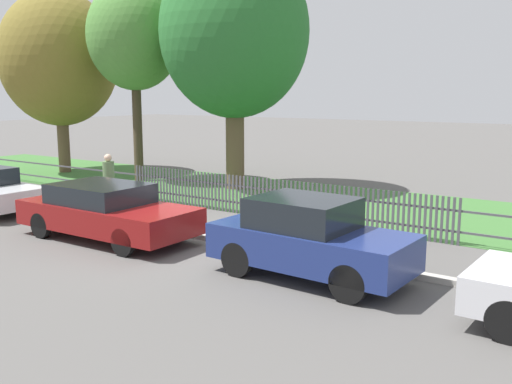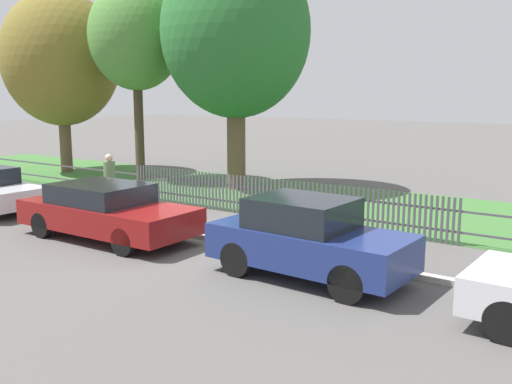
{
  "view_description": "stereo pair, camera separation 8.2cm",
  "coord_description": "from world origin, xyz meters",
  "px_view_note": "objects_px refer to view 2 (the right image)",
  "views": [
    {
      "loc": [
        8.56,
        -10.13,
        3.45
      ],
      "look_at": [
        0.88,
        1.03,
        1.1
      ],
      "focal_mm": 40.0,
      "sensor_mm": 36.0,
      "label": 1
    },
    {
      "loc": [
        8.62,
        -10.09,
        3.45
      ],
      "look_at": [
        0.88,
        1.03,
        1.1
      ],
      "focal_mm": 40.0,
      "sensor_mm": 36.0,
      "label": 2
    }
  ],
  "objects_px": {
    "tree_nearest_kerb": "(61,59)",
    "pedestrian_near_fence": "(110,178)",
    "covered_motorcycle": "(278,212)",
    "parked_car_navy_estate": "(106,211)",
    "tree_mid_park": "(236,32)",
    "tree_behind_motorcycle": "(136,36)",
    "parked_car_red_compact": "(308,238)"
  },
  "relations": [
    {
      "from": "tree_nearest_kerb",
      "to": "pedestrian_near_fence",
      "type": "xyz_separation_m",
      "value": [
        8.16,
        -4.59,
        -3.96
      ]
    },
    {
      "from": "covered_motorcycle",
      "to": "tree_nearest_kerb",
      "type": "relative_size",
      "value": 0.25
    },
    {
      "from": "tree_mid_park",
      "to": "tree_behind_motorcycle",
      "type": "bearing_deg",
      "value": -171.39
    },
    {
      "from": "tree_nearest_kerb",
      "to": "pedestrian_near_fence",
      "type": "height_order",
      "value": "tree_nearest_kerb"
    },
    {
      "from": "parked_car_red_compact",
      "to": "covered_motorcycle",
      "type": "xyz_separation_m",
      "value": [
        -2.06,
        2.19,
        -0.12
      ]
    },
    {
      "from": "parked_car_navy_estate",
      "to": "pedestrian_near_fence",
      "type": "relative_size",
      "value": 2.72
    },
    {
      "from": "tree_nearest_kerb",
      "to": "tree_mid_park",
      "type": "distance_m",
      "value": 8.94
    },
    {
      "from": "parked_car_navy_estate",
      "to": "tree_mid_park",
      "type": "bearing_deg",
      "value": 102.92
    },
    {
      "from": "parked_car_navy_estate",
      "to": "tree_mid_park",
      "type": "relative_size",
      "value": 0.53
    },
    {
      "from": "tree_behind_motorcycle",
      "to": "tree_mid_park",
      "type": "distance_m",
      "value": 4.36
    },
    {
      "from": "parked_car_red_compact",
      "to": "tree_behind_motorcycle",
      "type": "relative_size",
      "value": 0.5
    },
    {
      "from": "parked_car_navy_estate",
      "to": "tree_nearest_kerb",
      "type": "height_order",
      "value": "tree_nearest_kerb"
    },
    {
      "from": "covered_motorcycle",
      "to": "pedestrian_near_fence",
      "type": "xyz_separation_m",
      "value": [
        -5.97,
        0.01,
        0.3
      ]
    },
    {
      "from": "tree_behind_motorcycle",
      "to": "pedestrian_near_fence",
      "type": "bearing_deg",
      "value": -52.48
    },
    {
      "from": "covered_motorcycle",
      "to": "tree_mid_park",
      "type": "height_order",
      "value": "tree_mid_park"
    },
    {
      "from": "parked_car_navy_estate",
      "to": "pedestrian_near_fence",
      "type": "distance_m",
      "value": 3.5
    },
    {
      "from": "tree_nearest_kerb",
      "to": "tree_mid_park",
      "type": "relative_size",
      "value": 0.9
    },
    {
      "from": "parked_car_navy_estate",
      "to": "parked_car_red_compact",
      "type": "bearing_deg",
      "value": 1.04
    },
    {
      "from": "covered_motorcycle",
      "to": "tree_mid_park",
      "type": "xyz_separation_m",
      "value": [
        -5.24,
        5.33,
        4.92
      ]
    },
    {
      "from": "parked_car_navy_estate",
      "to": "pedestrian_near_fence",
      "type": "xyz_separation_m",
      "value": [
        -2.58,
        2.36,
        0.27
      ]
    },
    {
      "from": "covered_motorcycle",
      "to": "parked_car_navy_estate",
      "type": "bearing_deg",
      "value": -141.37
    },
    {
      "from": "parked_car_navy_estate",
      "to": "tree_nearest_kerb",
      "type": "relative_size",
      "value": 0.59
    },
    {
      "from": "parked_car_navy_estate",
      "to": "tree_behind_motorcycle",
      "type": "bearing_deg",
      "value": 130.63
    },
    {
      "from": "tree_nearest_kerb",
      "to": "tree_behind_motorcycle",
      "type": "height_order",
      "value": "tree_nearest_kerb"
    },
    {
      "from": "tree_behind_motorcycle",
      "to": "parked_car_navy_estate",
      "type": "bearing_deg",
      "value": -48.74
    },
    {
      "from": "parked_car_navy_estate",
      "to": "parked_car_red_compact",
      "type": "height_order",
      "value": "parked_car_red_compact"
    },
    {
      "from": "parked_car_navy_estate",
      "to": "tree_nearest_kerb",
      "type": "xyz_separation_m",
      "value": [
        -10.74,
        6.95,
        4.23
      ]
    },
    {
      "from": "covered_motorcycle",
      "to": "tree_behind_motorcycle",
      "type": "relative_size",
      "value": 0.25
    },
    {
      "from": "tree_mid_park",
      "to": "pedestrian_near_fence",
      "type": "height_order",
      "value": "tree_mid_park"
    },
    {
      "from": "tree_nearest_kerb",
      "to": "pedestrian_near_fence",
      "type": "relative_size",
      "value": 4.64
    },
    {
      "from": "tree_behind_motorcycle",
      "to": "pedestrian_near_fence",
      "type": "height_order",
      "value": "tree_behind_motorcycle"
    },
    {
      "from": "covered_motorcycle",
      "to": "tree_nearest_kerb",
      "type": "bearing_deg",
      "value": 165.93
    }
  ]
}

